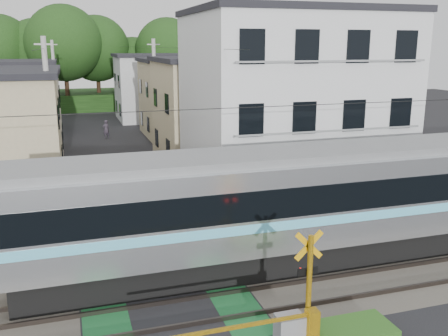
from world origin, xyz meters
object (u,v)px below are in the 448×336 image
object	(u,v)px
crossing_signal_near	(294,323)
crossing_signal_far	(75,241)
apartment_block	(291,103)
pedestrian	(106,129)

from	to	relation	value
crossing_signal_near	crossing_signal_far	size ratio (longest dim) A/B	1.00
crossing_signal_near	crossing_signal_far	distance (m)	8.95
apartment_block	pedestrian	world-z (taller)	apartment_block
crossing_signal_near	apartment_block	distance (m)	14.95
crossing_signal_near	pedestrian	bearing A→B (deg)	93.92
apartment_block	crossing_signal_near	bearing A→B (deg)	-114.22
apartment_block	pedestrian	bearing A→B (deg)	113.70
crossing_signal_far	apartment_block	xyz separation A→B (m)	(11.09, 5.84, 3.94)
pedestrian	crossing_signal_far	bearing A→B (deg)	61.87
crossing_signal_near	pedestrian	xyz separation A→B (m)	(-2.16, 31.55, 0.07)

